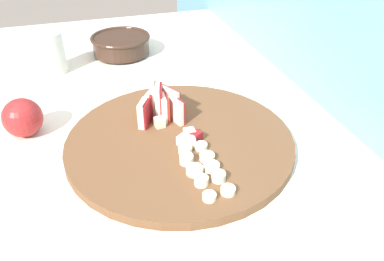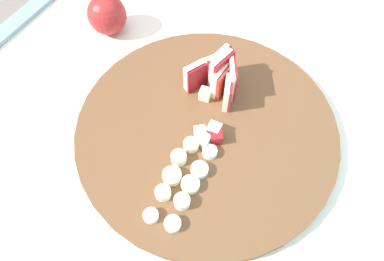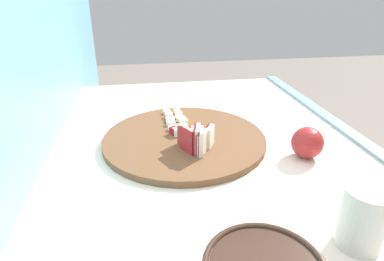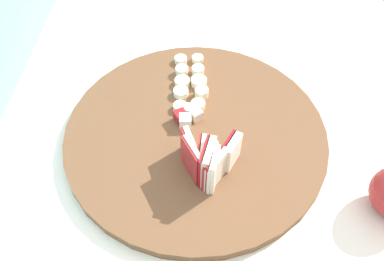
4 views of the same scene
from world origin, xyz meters
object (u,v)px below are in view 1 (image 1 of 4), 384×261
banana_slice_rows (203,167)px  apple_wedge_fan (160,105)px  ceramic_bowl (121,44)px  small_jar (51,53)px  cutting_board (180,141)px  apple_dice_pile (184,135)px  whole_apple (23,118)px

banana_slice_rows → apple_wedge_fan: bearing=-171.0°
ceramic_bowl → small_jar: small_jar is taller
cutting_board → apple_dice_pile: bearing=42.0°
cutting_board → ceramic_bowl: size_ratio=2.57×
banana_slice_rows → small_jar: (-0.53, -0.25, 0.03)m
whole_apple → small_jar: bearing=169.2°
apple_wedge_fan → ceramic_bowl: 0.41m
banana_slice_rows → ceramic_bowl: (-0.60, -0.05, 0.01)m
apple_wedge_fan → whole_apple: apple_wedge_fan is taller
ceramic_bowl → whole_apple: size_ratio=2.17×
cutting_board → whole_apple: 0.32m
cutting_board → ceramic_bowl: bearing=-175.0°
cutting_board → apple_wedge_fan: size_ratio=4.62×
ceramic_bowl → whole_apple: whole_apple is taller
ceramic_bowl → whole_apple: 0.44m
apple_dice_pile → small_jar: bearing=-150.6°
banana_slice_rows → ceramic_bowl: ceramic_bowl is taller
banana_slice_rows → small_jar: bearing=-155.0°
apple_dice_pile → apple_wedge_fan: bearing=-164.7°
cutting_board → apple_dice_pile: (0.01, 0.01, 0.02)m
apple_dice_pile → ceramic_bowl: 0.50m
ceramic_bowl → small_jar: (0.07, -0.19, 0.02)m
small_jar → apple_wedge_fan: bearing=32.6°
whole_apple → apple_dice_pile: bearing=65.5°
apple_wedge_fan → banana_slice_rows: apple_wedge_fan is taller
whole_apple → cutting_board: bearing=66.1°
cutting_board → banana_slice_rows: bearing=6.1°
small_jar → whole_apple: size_ratio=1.38×
apple_dice_pile → banana_slice_rows: size_ratio=0.68×
ceramic_bowl → apple_dice_pile: bearing=5.6°
cutting_board → small_jar: small_jar is taller
banana_slice_rows → small_jar: 0.59m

